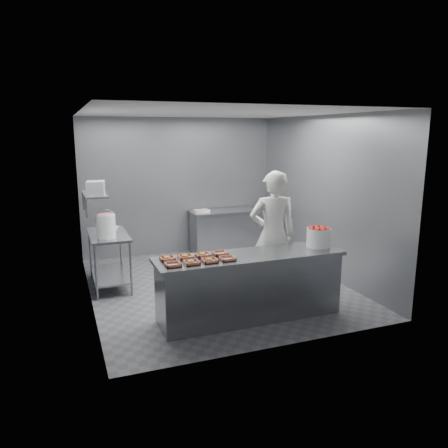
{
  "coord_description": "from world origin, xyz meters",
  "views": [
    {
      "loc": [
        -2.34,
        -6.5,
        2.52
      ],
      "look_at": [
        0.06,
        -0.2,
        1.09
      ],
      "focal_mm": 35.0,
      "sensor_mm": 36.0,
      "label": 1
    }
  ],
  "objects_px": {
    "tray_0": "(173,264)",
    "glaze_bucket": "(106,226)",
    "tray_6": "(203,255)",
    "appliance": "(96,188)",
    "prep_table": "(109,252)",
    "tray_2": "(210,260)",
    "tray_4": "(167,258)",
    "tray_7": "(220,253)",
    "back_counter": "(226,231)",
    "strawberry_tub": "(319,236)",
    "service_counter": "(250,286)",
    "tray_1": "(191,262)",
    "tray_3": "(227,259)",
    "tray_5": "(185,257)",
    "worker": "(273,235)"
  },
  "relations": [
    {
      "from": "tray_2",
      "to": "tray_4",
      "type": "xyz_separation_m",
      "value": [
        -0.48,
        0.27,
        0.0
      ]
    },
    {
      "from": "prep_table",
      "to": "tray_4",
      "type": "bearing_deg",
      "value": -73.22
    },
    {
      "from": "tray_7",
      "to": "appliance",
      "type": "height_order",
      "value": "appliance"
    },
    {
      "from": "service_counter",
      "to": "tray_7",
      "type": "relative_size",
      "value": 13.88
    },
    {
      "from": "prep_table",
      "to": "tray_7",
      "type": "relative_size",
      "value": 6.4
    },
    {
      "from": "back_counter",
      "to": "tray_6",
      "type": "bearing_deg",
      "value": -116.06
    },
    {
      "from": "back_counter",
      "to": "tray_7",
      "type": "height_order",
      "value": "tray_7"
    },
    {
      "from": "service_counter",
      "to": "worker",
      "type": "distance_m",
      "value": 1.04
    },
    {
      "from": "tray_3",
      "to": "strawberry_tub",
      "type": "distance_m",
      "value": 1.47
    },
    {
      "from": "strawberry_tub",
      "to": "tray_4",
      "type": "bearing_deg",
      "value": 177.1
    },
    {
      "from": "prep_table",
      "to": "tray_0",
      "type": "bearing_deg",
      "value": -75.22
    },
    {
      "from": "back_counter",
      "to": "appliance",
      "type": "xyz_separation_m",
      "value": [
        -2.72,
        -1.57,
        1.22
      ]
    },
    {
      "from": "service_counter",
      "to": "tray_3",
      "type": "height_order",
      "value": "tray_3"
    },
    {
      "from": "glaze_bucket",
      "to": "appliance",
      "type": "bearing_deg",
      "value": 170.29
    },
    {
      "from": "prep_table",
      "to": "back_counter",
      "type": "xyz_separation_m",
      "value": [
        2.55,
        1.3,
        -0.14
      ]
    },
    {
      "from": "tray_0",
      "to": "tray_7",
      "type": "height_order",
      "value": "same"
    },
    {
      "from": "tray_3",
      "to": "glaze_bucket",
      "type": "height_order",
      "value": "glaze_bucket"
    },
    {
      "from": "strawberry_tub",
      "to": "appliance",
      "type": "bearing_deg",
      "value": 150.28
    },
    {
      "from": "prep_table",
      "to": "tray_7",
      "type": "distance_m",
      "value": 2.24
    },
    {
      "from": "back_counter",
      "to": "tray_1",
      "type": "bearing_deg",
      "value": -117.51
    },
    {
      "from": "tray_1",
      "to": "service_counter",
      "type": "bearing_deg",
      "value": 8.91
    },
    {
      "from": "tray_2",
      "to": "tray_3",
      "type": "relative_size",
      "value": 1.0
    },
    {
      "from": "back_counter",
      "to": "tray_3",
      "type": "xyz_separation_m",
      "value": [
        -1.28,
        -3.39,
        0.47
      ]
    },
    {
      "from": "back_counter",
      "to": "worker",
      "type": "xyz_separation_m",
      "value": [
        -0.25,
        -2.63,
        0.52
      ]
    },
    {
      "from": "tray_0",
      "to": "strawberry_tub",
      "type": "height_order",
      "value": "strawberry_tub"
    },
    {
      "from": "service_counter",
      "to": "strawberry_tub",
      "type": "xyz_separation_m",
      "value": [
        1.08,
        0.02,
        0.6
      ]
    },
    {
      "from": "tray_4",
      "to": "glaze_bucket",
      "type": "bearing_deg",
      "value": 111.4
    },
    {
      "from": "strawberry_tub",
      "to": "appliance",
      "type": "distance_m",
      "value": 3.4
    },
    {
      "from": "tray_5",
      "to": "tray_7",
      "type": "bearing_deg",
      "value": 0.0
    },
    {
      "from": "tray_3",
      "to": "tray_7",
      "type": "bearing_deg",
      "value": 90.0
    },
    {
      "from": "tray_7",
      "to": "worker",
      "type": "relative_size",
      "value": 0.1
    },
    {
      "from": "back_counter",
      "to": "tray_7",
      "type": "distance_m",
      "value": 3.4
    },
    {
      "from": "tray_1",
      "to": "appliance",
      "type": "height_order",
      "value": "appliance"
    },
    {
      "from": "tray_0",
      "to": "tray_2",
      "type": "height_order",
      "value": "tray_2"
    },
    {
      "from": "tray_1",
      "to": "strawberry_tub",
      "type": "xyz_separation_m",
      "value": [
        1.94,
        0.16,
        0.13
      ]
    },
    {
      "from": "tray_7",
      "to": "appliance",
      "type": "xyz_separation_m",
      "value": [
        -1.44,
        1.54,
        0.76
      ]
    },
    {
      "from": "tray_5",
      "to": "tray_6",
      "type": "relative_size",
      "value": 1.0
    },
    {
      "from": "tray_1",
      "to": "tray_7",
      "type": "height_order",
      "value": "tray_1"
    },
    {
      "from": "back_counter",
      "to": "tray_4",
      "type": "bearing_deg",
      "value": -122.74
    },
    {
      "from": "tray_6",
      "to": "appliance",
      "type": "relative_size",
      "value": 0.64
    },
    {
      "from": "tray_2",
      "to": "tray_4",
      "type": "height_order",
      "value": "same"
    },
    {
      "from": "tray_2",
      "to": "glaze_bucket",
      "type": "height_order",
      "value": "glaze_bucket"
    },
    {
      "from": "tray_1",
      "to": "worker",
      "type": "relative_size",
      "value": 0.1
    },
    {
      "from": "tray_0",
      "to": "glaze_bucket",
      "type": "relative_size",
      "value": 0.42
    },
    {
      "from": "tray_0",
      "to": "tray_7",
      "type": "distance_m",
      "value": 0.77
    },
    {
      "from": "tray_3",
      "to": "worker",
      "type": "relative_size",
      "value": 0.1
    },
    {
      "from": "tray_3",
      "to": "tray_1",
      "type": "bearing_deg",
      "value": -180.0
    },
    {
      "from": "tray_1",
      "to": "tray_2",
      "type": "distance_m",
      "value": 0.24
    },
    {
      "from": "prep_table",
      "to": "back_counter",
      "type": "distance_m",
      "value": 2.87
    },
    {
      "from": "prep_table",
      "to": "tray_2",
      "type": "distance_m",
      "value": 2.35
    }
  ]
}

